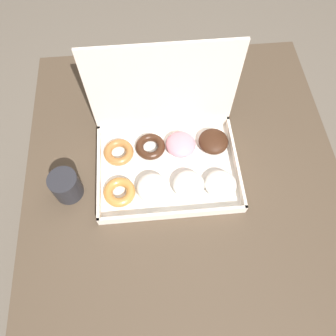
# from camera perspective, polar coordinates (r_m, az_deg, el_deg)

# --- Properties ---
(ground_plane) EXTENTS (8.00, 8.00, 0.00)m
(ground_plane) POSITION_cam_1_polar(r_m,az_deg,el_deg) (1.73, 1.53, -11.74)
(ground_plane) COLOR #6B6054
(dining_table) EXTENTS (0.96, 1.00, 0.77)m
(dining_table) POSITION_cam_1_polar(r_m,az_deg,el_deg) (1.10, 2.35, -2.46)
(dining_table) COLOR #4C3D2D
(dining_table) RESTS_ON ground_plane
(donut_box) EXTENTS (0.42, 0.32, 0.35)m
(donut_box) POSITION_cam_1_polar(r_m,az_deg,el_deg) (0.96, 0.44, 2.87)
(donut_box) COLOR silver
(donut_box) RESTS_ON dining_table
(coffee_mug) EXTENTS (0.08, 0.08, 0.09)m
(coffee_mug) POSITION_cam_1_polar(r_m,az_deg,el_deg) (0.97, -17.38, -2.94)
(coffee_mug) COLOR #232328
(coffee_mug) RESTS_ON dining_table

